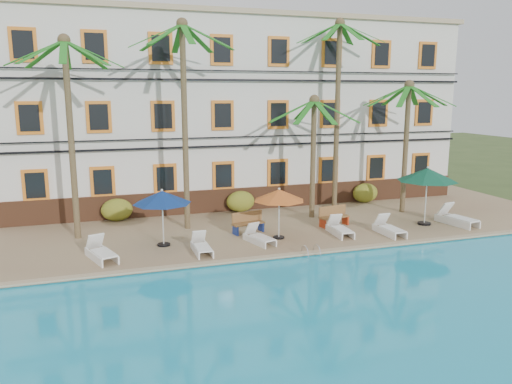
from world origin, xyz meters
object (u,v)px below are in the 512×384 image
object	(u,v)px
lounger_c	(259,237)
lounger_d	(340,229)
umbrella_green	(427,175)
palm_a	(69,111)
lounger_e	(389,228)
bench_right	(333,216)
palm_b	(184,99)
pool_ladder	(311,254)
lounger_b	(202,246)
bench_left	(248,222)
umbrella_blue	(162,198)
lounger_a	(101,252)
palm_c	(313,137)
palm_e	(407,127)
umbrella_red	(279,195)
lounger_f	(456,218)
palm_d	(338,92)

from	to	relation	value
lounger_c	lounger_d	bearing A→B (deg)	1.44
umbrella_green	lounger_c	distance (m)	8.66
palm_a	umbrella_green	world-z (taller)	palm_a
lounger_d	palm_a	bearing A→B (deg)	164.79
lounger_e	bench_right	size ratio (longest dim) A/B	1.16
palm_b	pool_ladder	xyz separation A→B (m)	(3.87, -5.21, -5.87)
lounger_c	lounger_e	distance (m)	5.87
pool_ladder	lounger_b	bearing A→B (deg)	159.44
lounger_e	bench_left	size ratio (longest dim) A/B	1.16
palm_a	lounger_e	xyz separation A→B (m)	(13.02, -3.59, -5.13)
umbrella_blue	palm_b	bearing A→B (deg)	59.10
lounger_d	umbrella_blue	bearing A→B (deg)	174.40
lounger_a	lounger_c	distance (m)	6.27
lounger_c	bench_right	bearing A→B (deg)	20.52
lounger_c	pool_ladder	bearing A→B (deg)	-54.40
palm_c	umbrella_green	size ratio (longest dim) A/B	2.17
umbrella_blue	bench_right	world-z (taller)	umbrella_blue
palm_e	lounger_a	xyz separation A→B (m)	(-15.16, -3.18, -4.15)
palm_b	lounger_a	size ratio (longest dim) A/B	4.67
lounger_c	lounger_d	world-z (taller)	lounger_d
umbrella_blue	umbrella_red	distance (m)	4.86
palm_e	lounger_b	distance (m)	12.66
palm_a	lounger_a	xyz separation A→B (m)	(0.91, -3.25, -5.12)
umbrella_red	lounger_f	xyz separation A→B (m)	(8.79, -0.42, -1.56)
bench_left	lounger_f	bearing A→B (deg)	-9.76
lounger_e	bench_left	world-z (taller)	bench_left
lounger_c	palm_a	bearing A→B (deg)	156.84
palm_c	lounger_a	world-z (taller)	palm_c
palm_a	umbrella_red	xyz separation A→B (m)	(8.20, -2.68, -3.53)
pool_ladder	lounger_a	bearing A→B (deg)	166.54
umbrella_green	lounger_e	world-z (taller)	umbrella_green
palm_b	palm_e	size ratio (longest dim) A/B	1.37
lounger_f	pool_ladder	distance (m)	8.61
lounger_a	lounger_e	bearing A→B (deg)	-1.62
palm_e	lounger_a	world-z (taller)	palm_e
bench_left	umbrella_green	bearing A→B (deg)	-8.37
lounger_f	pool_ladder	world-z (taller)	lounger_f
umbrella_blue	lounger_d	bearing A→B (deg)	-5.60
palm_c	bench_right	size ratio (longest dim) A/B	3.87
palm_c	lounger_a	bearing A→B (deg)	-160.69
palm_a	lounger_c	bearing A→B (deg)	-23.16
palm_d	umbrella_green	xyz separation A→B (m)	(2.61, -4.22, -3.80)
palm_d	bench_left	size ratio (longest dim) A/B	6.26
palm_d	umbrella_green	bearing A→B (deg)	-58.26
lounger_a	pool_ladder	distance (m)	7.94
palm_a	palm_e	distance (m)	16.09
palm_b	palm_e	xyz separation A→B (m)	(11.31, -0.18, -1.43)
palm_a	bench_left	distance (m)	8.83
lounger_e	pool_ladder	size ratio (longest dim) A/B	2.43
palm_c	lounger_c	size ratio (longest dim) A/B	3.42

